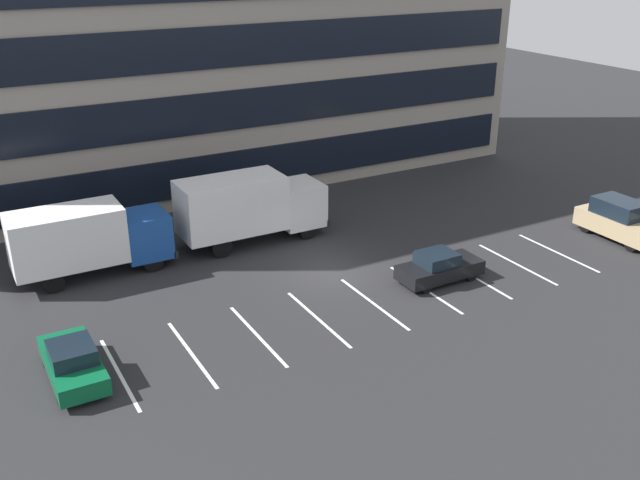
% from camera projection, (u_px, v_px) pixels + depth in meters
% --- Properties ---
extents(ground_plane, '(120.00, 120.00, 0.00)m').
position_uv_depth(ground_plane, '(330.00, 271.00, 34.63)').
color(ground_plane, '#262628').
extents(office_building, '(41.64, 13.31, 21.60)m').
position_uv_depth(office_building, '(187.00, 7.00, 44.82)').
color(office_building, gray).
rests_on(office_building, ground_plane).
extents(lot_markings, '(22.54, 5.40, 0.01)m').
position_uv_depth(lot_markings, '(373.00, 303.00, 31.55)').
color(lot_markings, silver).
rests_on(lot_markings, ground_plane).
extents(box_truck_blue, '(7.35, 2.44, 3.41)m').
position_uv_depth(box_truck_blue, '(88.00, 238.00, 33.47)').
color(box_truck_blue, '#194799').
rests_on(box_truck_blue, ground_plane).
extents(box_truck_white, '(7.82, 2.59, 3.63)m').
position_uv_depth(box_truck_white, '(249.00, 205.00, 37.13)').
color(box_truck_white, white).
rests_on(box_truck_white, ground_plane).
extents(sedan_forest, '(1.75, 4.17, 1.49)m').
position_uv_depth(sedan_forest, '(73.00, 362.00, 25.91)').
color(sedan_forest, '#0C5933').
rests_on(sedan_forest, ground_plane).
extents(sedan_black, '(4.05, 1.69, 1.45)m').
position_uv_depth(sedan_black, '(439.00, 267.00, 33.37)').
color(sedan_black, black).
rests_on(sedan_black, ground_plane).
extents(suv_tan, '(1.96, 4.62, 2.09)m').
position_uv_depth(suv_tan, '(620.00, 220.00, 38.00)').
color(suv_tan, tan).
rests_on(suv_tan, ground_plane).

